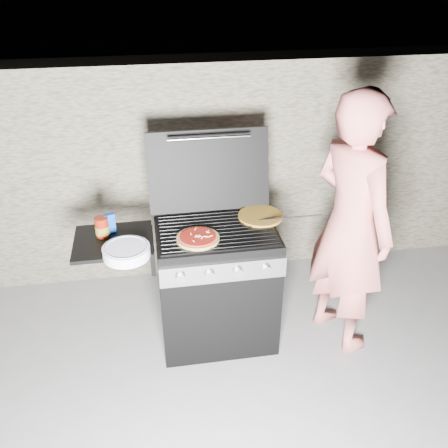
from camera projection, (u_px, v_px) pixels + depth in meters
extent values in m
plane|color=slate|center=(217.00, 335.00, 3.73)|extent=(50.00, 50.00, 0.00)
cube|color=#79715C|center=(198.00, 169.00, 4.18)|extent=(8.00, 0.35, 1.80)
cylinder|color=gold|center=(260.00, 216.00, 3.43)|extent=(0.36, 0.36, 0.02)
cylinder|color=maroon|center=(102.00, 227.00, 3.19)|extent=(0.11, 0.11, 0.14)
cube|color=navy|center=(110.00, 223.00, 3.23)|extent=(0.07, 0.06, 0.14)
cylinder|color=white|center=(126.00, 252.00, 3.00)|extent=(0.34, 0.34, 0.07)
imported|color=#C96660|center=(350.00, 225.00, 3.30)|extent=(0.66, 0.79, 1.85)
cylinder|color=black|center=(288.00, 218.00, 3.33)|extent=(0.43, 0.14, 0.09)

